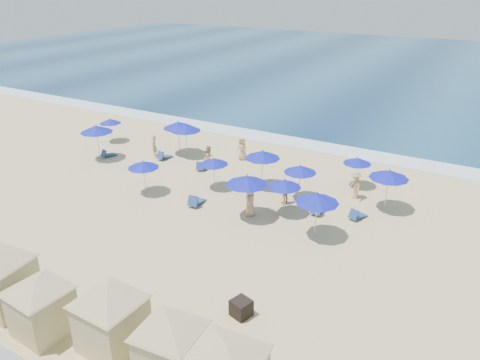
# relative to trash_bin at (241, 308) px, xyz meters

# --- Properties ---
(ground) EXTENTS (160.00, 160.00, 0.00)m
(ground) POSITION_rel_trash_bin_xyz_m (-5.80, 5.30, -0.37)
(ground) COLOR #D0BA84
(ground) RESTS_ON ground
(ocean) EXTENTS (160.00, 80.00, 0.06)m
(ocean) POSITION_rel_trash_bin_xyz_m (-5.80, 60.30, -0.34)
(ocean) COLOR navy
(ocean) RESTS_ON ground
(surf_line) EXTENTS (160.00, 2.50, 0.08)m
(surf_line) POSITION_rel_trash_bin_xyz_m (-5.80, 20.80, -0.33)
(surf_line) COLOR white
(surf_line) RESTS_ON ground
(trash_bin) EXTENTS (0.91, 0.91, 0.73)m
(trash_bin) POSITION_rel_trash_bin_xyz_m (0.00, 0.00, 0.00)
(trash_bin) COLOR black
(trash_bin) RESTS_ON ground
(cabana_1) EXTENTS (4.21, 4.21, 2.65)m
(cabana_1) POSITION_rel_trash_bin_xyz_m (-6.14, -4.61, 1.15)
(cabana_1) COLOR #CABD8A
(cabana_1) RESTS_ON ground
(cabana_2) EXTENTS (4.50, 4.50, 2.82)m
(cabana_2) POSITION_rel_trash_bin_xyz_m (-3.25, -3.85, 1.25)
(cabana_2) COLOR #CABD8A
(cabana_2) RESTS_ON ground
(cabana_3) EXTENTS (4.25, 4.25, 2.68)m
(cabana_3) POSITION_rel_trash_bin_xyz_m (-0.50, -3.88, 1.17)
(cabana_3) COLOR #CABD8A
(cabana_3) RESTS_ON ground
(umbrella_0) EXTENTS (1.79, 1.79, 2.04)m
(umbrella_0) POSITION_rel_trash_bin_xyz_m (-20.18, 13.53, 1.40)
(umbrella_0) COLOR #A5A8AD
(umbrella_0) RESTS_ON ground
(umbrella_1) EXTENTS (2.39, 2.39, 2.72)m
(umbrella_1) POSITION_rel_trash_bin_xyz_m (-18.11, 10.09, 1.99)
(umbrella_1) COLOR #A5A8AD
(umbrella_1) RESTS_ON ground
(umbrella_2) EXTENTS (2.31, 2.31, 2.63)m
(umbrella_2) POSITION_rel_trash_bin_xyz_m (-12.75, 13.87, 1.91)
(umbrella_2) COLOR #A5A8AD
(umbrella_2) RESTS_ON ground
(umbrella_3) EXTENTS (1.98, 1.98, 2.25)m
(umbrella_3) POSITION_rel_trash_bin_xyz_m (-11.12, 7.13, 1.58)
(umbrella_3) COLOR #A5A8AD
(umbrella_3) RESTS_ON ground
(umbrella_4) EXTENTS (2.36, 2.36, 2.68)m
(umbrella_4) POSITION_rel_trash_bin_xyz_m (-13.54, 14.02, 1.96)
(umbrella_4) COLOR #A5A8AD
(umbrella_4) RESTS_ON ground
(umbrella_5) EXTENTS (1.89, 1.89, 2.15)m
(umbrella_5) POSITION_rel_trash_bin_xyz_m (-7.74, 9.97, 1.50)
(umbrella_5) COLOR #A5A8AD
(umbrella_5) RESTS_ON ground
(umbrella_6) EXTENTS (2.37, 2.37, 2.70)m
(umbrella_6) POSITION_rel_trash_bin_xyz_m (-3.92, 7.48, 1.97)
(umbrella_6) COLOR #A5A8AD
(umbrella_6) RESTS_ON ground
(umbrella_7) EXTENTS (2.01, 2.01, 2.29)m
(umbrella_7) POSITION_rel_trash_bin_xyz_m (-2.32, 11.24, 1.62)
(umbrella_7) COLOR #A5A8AD
(umbrella_7) RESTS_ON ground
(umbrella_8) EXTENTS (2.29, 2.29, 2.61)m
(umbrella_8) POSITION_rel_trash_bin_xyz_m (-5.13, 11.69, 1.89)
(umbrella_8) COLOR #A5A8AD
(umbrella_8) RESTS_ON ground
(umbrella_9) EXTENTS (1.83, 1.83, 2.09)m
(umbrella_9) POSITION_rel_trash_bin_xyz_m (0.14, 14.79, 1.44)
(umbrella_9) COLOR #A5A8AD
(umbrella_9) RESTS_ON ground
(umbrella_10) EXTENTS (2.29, 2.29, 2.61)m
(umbrella_10) POSITION_rel_trash_bin_xyz_m (2.67, 12.45, 1.89)
(umbrella_10) COLOR #A5A8AD
(umbrella_10) RESTS_ON ground
(umbrella_11) EXTENTS (2.29, 2.29, 2.60)m
(umbrella_11) POSITION_rel_trash_bin_xyz_m (0.25, 7.42, 1.89)
(umbrella_11) COLOR #A5A8AD
(umbrella_11) RESTS_ON ground
(umbrella_12) EXTENTS (1.95, 1.95, 2.22)m
(umbrella_12) POSITION_rel_trash_bin_xyz_m (-2.30, 8.94, 1.55)
(umbrella_12) COLOR #A5A8AD
(umbrella_12) RESTS_ON ground
(beach_chair_0) EXTENTS (0.80, 1.27, 0.65)m
(beach_chair_0) POSITION_rel_trash_bin_xyz_m (-17.86, 10.64, -0.14)
(beach_chair_0) COLOR navy
(beach_chair_0) RESTS_ON ground
(beach_chair_1) EXTENTS (0.73, 1.35, 0.71)m
(beach_chair_1) POSITION_rel_trash_bin_xyz_m (-13.88, 12.44, -0.12)
(beach_chair_1) COLOR navy
(beach_chair_1) RESTS_ON ground
(beach_chair_2) EXTENTS (0.98, 1.36, 0.68)m
(beach_chair_2) POSITION_rel_trash_bin_xyz_m (-10.26, 12.13, -0.13)
(beach_chair_2) COLOR navy
(beach_chair_2) RESTS_ON ground
(beach_chair_3) EXTENTS (0.77, 1.45, 0.77)m
(beach_chair_3) POSITION_rel_trash_bin_xyz_m (-7.33, 7.29, -0.10)
(beach_chair_3) COLOR navy
(beach_chair_3) RESTS_ON ground
(beach_chair_4) EXTENTS (0.63, 1.35, 0.73)m
(beach_chair_4) POSITION_rel_trash_bin_xyz_m (-0.57, 9.96, -0.11)
(beach_chair_4) COLOR navy
(beach_chair_4) RESTS_ON ground
(beach_chair_5) EXTENTS (0.94, 1.34, 0.67)m
(beach_chair_5) POSITION_rel_trash_bin_xyz_m (1.60, 10.46, -0.13)
(beach_chair_5) COLOR navy
(beach_chair_5) RESTS_ON ground
(beachgoer_0) EXTENTS (0.63, 0.71, 1.65)m
(beachgoer_0) POSITION_rel_trash_bin_xyz_m (-14.92, 12.65, 0.46)
(beachgoer_0) COLOR tan
(beachgoer_0) RESTS_ON ground
(beachgoer_1) EXTENTS (0.70, 0.88, 1.76)m
(beachgoer_1) POSITION_rel_trash_bin_xyz_m (-9.79, 12.52, 0.51)
(beachgoer_1) COLOR tan
(beachgoer_1) RESTS_ON ground
(beachgoer_2) EXTENTS (0.70, 1.02, 1.60)m
(beachgoer_2) POSITION_rel_trash_bin_xyz_m (-2.78, 10.20, 0.43)
(beachgoer_2) COLOR tan
(beachgoer_2) RESTS_ON ground
(beachgoer_3) EXTENTS (1.24, 1.31, 1.78)m
(beachgoer_3) POSITION_rel_trash_bin_xyz_m (0.63, 13.03, 0.52)
(beachgoer_3) COLOR tan
(beachgoer_3) RESTS_ON ground
(beachgoer_4) EXTENTS (0.89, 0.62, 1.74)m
(beachgoer_4) POSITION_rel_trash_bin_xyz_m (-8.69, 15.31, 0.50)
(beachgoer_4) COLOR tan
(beachgoer_4) RESTS_ON ground
(beachgoer_5) EXTENTS (0.93, 1.05, 1.81)m
(beachgoer_5) POSITION_rel_trash_bin_xyz_m (-3.91, 7.86, 0.54)
(beachgoer_5) COLOR tan
(beachgoer_5) RESTS_ON ground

